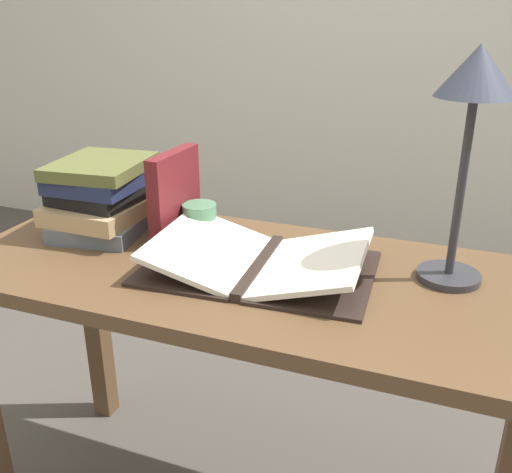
{
  "coord_description": "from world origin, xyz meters",
  "views": [
    {
      "loc": [
        0.42,
        -1.08,
        1.32
      ],
      "look_at": [
        0.01,
        0.0,
        0.84
      ],
      "focal_mm": 40.0,
      "sensor_mm": 36.0,
      "label": 1
    }
  ],
  "objects_px": {
    "open_book": "(259,261)",
    "book_standing_upright": "(175,195)",
    "coffee_mug": "(199,221)",
    "book_stack_tall": "(104,197)",
    "reading_lamp": "(473,101)"
  },
  "relations": [
    {
      "from": "open_book",
      "to": "book_standing_upright",
      "type": "distance_m",
      "value": 0.3
    },
    {
      "from": "book_standing_upright",
      "to": "reading_lamp",
      "type": "distance_m",
      "value": 0.72
    },
    {
      "from": "reading_lamp",
      "to": "coffee_mug",
      "type": "bearing_deg",
      "value": 177.6
    },
    {
      "from": "open_book",
      "to": "coffee_mug",
      "type": "xyz_separation_m",
      "value": [
        -0.21,
        0.13,
        0.02
      ]
    },
    {
      "from": "book_standing_upright",
      "to": "coffee_mug",
      "type": "xyz_separation_m",
      "value": [
        0.06,
        0.02,
        -0.07
      ]
    },
    {
      "from": "coffee_mug",
      "to": "open_book",
      "type": "bearing_deg",
      "value": -31.31
    },
    {
      "from": "coffee_mug",
      "to": "book_stack_tall",
      "type": "bearing_deg",
      "value": -171.13
    },
    {
      "from": "book_standing_upright",
      "to": "coffee_mug",
      "type": "relative_size",
      "value": 1.92
    },
    {
      "from": "open_book",
      "to": "book_stack_tall",
      "type": "bearing_deg",
      "value": 166.06
    },
    {
      "from": "book_stack_tall",
      "to": "coffee_mug",
      "type": "height_order",
      "value": "book_stack_tall"
    },
    {
      "from": "open_book",
      "to": "book_standing_upright",
      "type": "bearing_deg",
      "value": 154.12
    },
    {
      "from": "open_book",
      "to": "coffee_mug",
      "type": "relative_size",
      "value": 4.55
    },
    {
      "from": "open_book",
      "to": "reading_lamp",
      "type": "xyz_separation_m",
      "value": [
        0.4,
        0.1,
        0.36
      ]
    },
    {
      "from": "book_standing_upright",
      "to": "open_book",
      "type": "bearing_deg",
      "value": -20.62
    },
    {
      "from": "book_stack_tall",
      "to": "reading_lamp",
      "type": "height_order",
      "value": "reading_lamp"
    }
  ]
}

